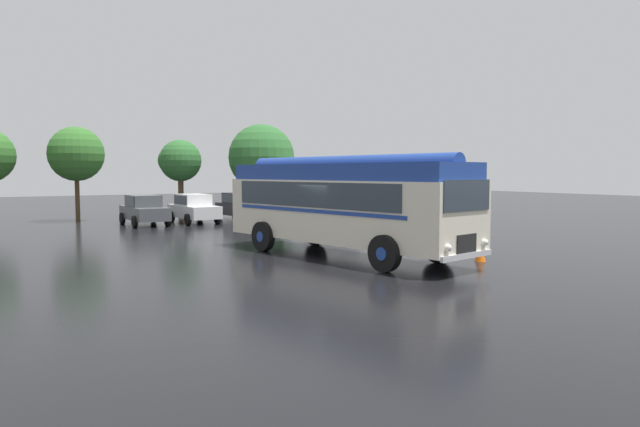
{
  "coord_description": "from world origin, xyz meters",
  "views": [
    {
      "loc": [
        -10.86,
        -16.75,
        2.92
      ],
      "look_at": [
        0.19,
        1.07,
        1.4
      ],
      "focal_mm": 32.0,
      "sensor_mm": 36.0,
      "label": 1
    }
  ],
  "objects_px": {
    "car_near_left": "(144,210)",
    "car_mid_left": "(194,208)",
    "traffic_cone": "(480,253)",
    "car_mid_right": "(240,206)",
    "vintage_bus": "(343,202)",
    "box_van": "(319,196)",
    "car_far_right": "(286,205)"
  },
  "relations": [
    {
      "from": "car_near_left",
      "to": "car_mid_left",
      "type": "xyz_separation_m",
      "value": [
        2.8,
        -0.12,
        0.0
      ]
    },
    {
      "from": "traffic_cone",
      "to": "car_mid_right",
      "type": "bearing_deg",
      "value": 90.21
    },
    {
      "from": "vintage_bus",
      "to": "car_mid_right",
      "type": "xyz_separation_m",
      "value": [
        3.13,
        15.79,
        -1.05
      ]
    },
    {
      "from": "car_near_left",
      "to": "traffic_cone",
      "type": "distance_m",
      "value": 19.82
    },
    {
      "from": "box_van",
      "to": "traffic_cone",
      "type": "height_order",
      "value": "box_van"
    },
    {
      "from": "vintage_bus",
      "to": "car_near_left",
      "type": "bearing_deg",
      "value": 100.03
    },
    {
      "from": "car_mid_right",
      "to": "traffic_cone",
      "type": "relative_size",
      "value": 7.66
    },
    {
      "from": "vintage_bus",
      "to": "car_mid_right",
      "type": "height_order",
      "value": "vintage_bus"
    },
    {
      "from": "car_mid_right",
      "to": "traffic_cone",
      "type": "distance_m",
      "value": 19.12
    },
    {
      "from": "car_mid_left",
      "to": "box_van",
      "type": "xyz_separation_m",
      "value": [
        8.51,
        -0.05,
        0.52
      ]
    },
    {
      "from": "car_mid_right",
      "to": "traffic_cone",
      "type": "bearing_deg",
      "value": -89.79
    },
    {
      "from": "vintage_bus",
      "to": "box_van",
      "type": "relative_size",
      "value": 1.76
    },
    {
      "from": "vintage_bus",
      "to": "box_van",
      "type": "bearing_deg",
      "value": 60.94
    },
    {
      "from": "vintage_bus",
      "to": "car_mid_right",
      "type": "relative_size",
      "value": 2.46
    },
    {
      "from": "car_mid_left",
      "to": "traffic_cone",
      "type": "height_order",
      "value": "car_mid_left"
    },
    {
      "from": "car_mid_left",
      "to": "traffic_cone",
      "type": "bearing_deg",
      "value": -80.47
    },
    {
      "from": "car_far_right",
      "to": "vintage_bus",
      "type": "bearing_deg",
      "value": -111.55
    },
    {
      "from": "car_mid_left",
      "to": "box_van",
      "type": "relative_size",
      "value": 0.72
    },
    {
      "from": "vintage_bus",
      "to": "traffic_cone",
      "type": "relative_size",
      "value": 18.84
    },
    {
      "from": "vintage_bus",
      "to": "traffic_cone",
      "type": "height_order",
      "value": "vintage_bus"
    },
    {
      "from": "vintage_bus",
      "to": "traffic_cone",
      "type": "bearing_deg",
      "value": -46.11
    },
    {
      "from": "box_van",
      "to": "traffic_cone",
      "type": "xyz_separation_m",
      "value": [
        -5.36,
        -18.72,
        -1.09
      ]
    },
    {
      "from": "car_near_left",
      "to": "box_van",
      "type": "xyz_separation_m",
      "value": [
        11.31,
        -0.17,
        0.52
      ]
    },
    {
      "from": "car_near_left",
      "to": "vintage_bus",
      "type": "bearing_deg",
      "value": -79.97
    },
    {
      "from": "car_mid_right",
      "to": "box_van",
      "type": "relative_size",
      "value": 0.71
    },
    {
      "from": "car_far_right",
      "to": "traffic_cone",
      "type": "xyz_separation_m",
      "value": [
        -2.83,
        -18.58,
        -0.57
      ]
    },
    {
      "from": "vintage_bus",
      "to": "car_near_left",
      "type": "xyz_separation_m",
      "value": [
        -2.75,
        15.57,
        -1.05
      ]
    },
    {
      "from": "car_near_left",
      "to": "car_mid_right",
      "type": "relative_size",
      "value": 1.0
    },
    {
      "from": "car_near_left",
      "to": "traffic_cone",
      "type": "height_order",
      "value": "car_near_left"
    },
    {
      "from": "traffic_cone",
      "to": "box_van",
      "type": "bearing_deg",
      "value": 74.02
    },
    {
      "from": "box_van",
      "to": "traffic_cone",
      "type": "distance_m",
      "value": 19.51
    },
    {
      "from": "car_near_left",
      "to": "car_mid_left",
      "type": "height_order",
      "value": "same"
    }
  ]
}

